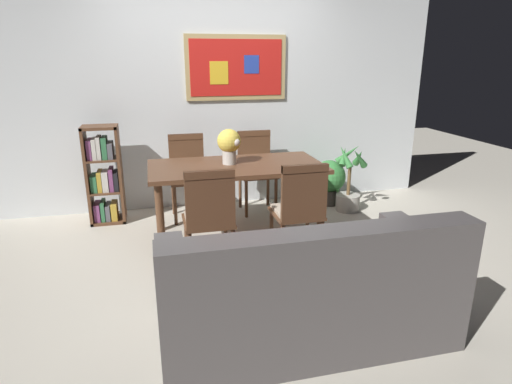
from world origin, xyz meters
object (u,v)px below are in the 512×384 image
Objects in this scene: dining_chair_far_right at (256,164)px; flower_vase at (229,144)px; dining_chair_far_left at (188,169)px; dining_chair_near_left at (209,213)px; potted_palm at (349,186)px; potted_ivy at (329,180)px; leather_couch at (306,294)px; bookshelf at (104,177)px; dining_table at (236,174)px; dining_chair_near_right at (300,206)px.

dining_chair_far_right is 2.74× the size of flower_vase.
dining_chair_far_left and dining_chair_far_right have the same top height.
potted_palm is (1.77, 1.17, -0.25)m from dining_chair_near_left.
dining_chair_far_right reaches higher than potted_ivy.
leather_couch reaches higher than potted_ivy.
bookshelf is at bearing -179.46° from dining_chair_far_right.
flower_vase is (-1.33, -0.68, 0.64)m from potted_ivy.
dining_chair_far_right is at bearing 83.64° from leather_couch.
bookshelf reaches higher than leather_couch.
dining_chair_near_left is at bearing -146.60° from potted_palm.
dining_chair_far_right is (0.78, 0.04, 0.00)m from dining_chair_far_left.
dining_table is 0.83m from dining_chair_far_left.
potted_ivy is at bearing 114.31° from potted_palm.
flower_vase is (-0.45, 0.76, 0.40)m from dining_chair_near_right.
potted_ivy is (0.90, -0.02, -0.24)m from dining_chair_far_right.
dining_chair_far_left is 1.47× the size of potted_ivy.
potted_palm is 2.36× the size of flower_vase.
dining_chair_far_left and dining_chair_near_right have the same top height.
dining_table is at bearing 93.48° from leather_couch.
potted_ivy is (1.28, 0.73, -0.35)m from dining_table.
potted_ivy is 1.86× the size of flower_vase.
dining_table is at bearing 63.00° from dining_chair_near_left.
flower_vase reaches higher than dining_chair_near_right.
potted_palm is at bearing -8.22° from dining_chair_far_left.
bookshelf is at bearing 150.67° from flower_vase.
dining_chair_far_left is at bearing 119.18° from dining_chair_near_right.
bookshelf is (-1.39, 2.42, 0.19)m from leather_couch.
dining_chair_near_left reaches higher than leather_couch.
bookshelf is at bearing 119.76° from leather_couch.
leather_couch is at bearing -96.36° from dining_chair_far_right.
dining_chair_far_right is 0.94m from potted_ivy.
dining_chair_near_right and dining_chair_far_right have the same top height.
potted_palm is at bearing 17.88° from dining_table.
dining_chair_far_left is 2.46m from leather_couch.
bookshelf is 1.47m from flower_vase.
dining_chair_near_left reaches higher than dining_table.
dining_table is 2.09× the size of potted_palm.
potted_ivy is (2.56, -0.01, -0.21)m from bookshelf.
dining_chair_far_right is 0.87× the size of bookshelf.
potted_ivy is at bearing 29.76° from dining_table.
leather_couch is 1.85m from flower_vase.
dining_chair_far_right is at bearing 163.74° from potted_palm.
potted_ivy is (0.89, 1.44, -0.24)m from dining_chair_near_right.
bookshelf reaches higher than potted_ivy.
dining_table is 1.80× the size of dining_chair_far_right.
dining_chair_far_left is at bearing -179.43° from potted_ivy.
dining_chair_near_left is 0.51× the size of leather_couch.
dining_table is 1.80× the size of dining_chair_far_left.
dining_chair_near_right is at bearing 73.46° from leather_couch.
dining_table is at bearing -40.38° from flower_vase.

